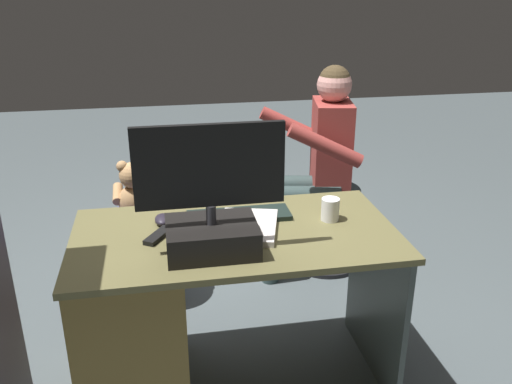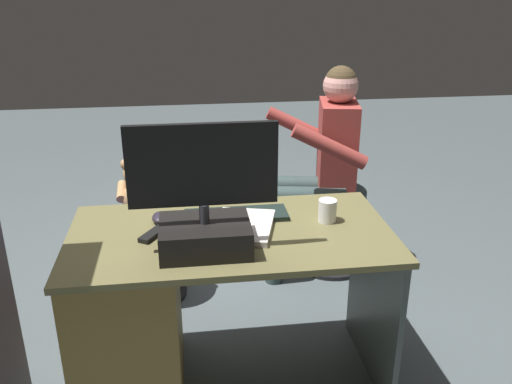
{
  "view_description": "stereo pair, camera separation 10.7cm",
  "coord_description": "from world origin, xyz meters",
  "px_view_note": "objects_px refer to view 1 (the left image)",
  "views": [
    {
      "loc": [
        0.26,
        2.28,
        1.64
      ],
      "look_at": [
        -0.15,
        0.04,
        0.73
      ],
      "focal_mm": 38.09,
      "sensor_mm": 36.0,
      "label": 1
    },
    {
      "loc": [
        0.16,
        2.29,
        1.64
      ],
      "look_at": [
        -0.15,
        0.04,
        0.73
      ],
      "focal_mm": 38.09,
      "sensor_mm": 36.0,
      "label": 2
    }
  ],
  "objects_px": {
    "teddy_bear": "(134,192)",
    "person": "(316,154)",
    "tv_remote": "(158,236)",
    "visitor_chair": "(327,219)",
    "keyboard": "(239,215)",
    "office_chair_teddy": "(139,251)",
    "desk": "(157,313)",
    "monitor": "(211,214)",
    "computer_mouse": "(162,220)",
    "cup": "(330,209)"
  },
  "relations": [
    {
      "from": "teddy_bear",
      "to": "person",
      "type": "bearing_deg",
      "value": -170.16
    },
    {
      "from": "computer_mouse",
      "to": "office_chair_teddy",
      "type": "relative_size",
      "value": 0.2
    },
    {
      "from": "office_chair_teddy",
      "to": "visitor_chair",
      "type": "bearing_deg",
      "value": -169.56
    },
    {
      "from": "cup",
      "to": "teddy_bear",
      "type": "relative_size",
      "value": 0.3
    },
    {
      "from": "keyboard",
      "to": "desk",
      "type": "bearing_deg",
      "value": 20.31
    },
    {
      "from": "computer_mouse",
      "to": "keyboard",
      "type": "bearing_deg",
      "value": -179.73
    },
    {
      "from": "monitor",
      "to": "teddy_bear",
      "type": "height_order",
      "value": "monitor"
    },
    {
      "from": "cup",
      "to": "tv_remote",
      "type": "xyz_separation_m",
      "value": [
        0.69,
        0.04,
        -0.04
      ]
    },
    {
      "from": "computer_mouse",
      "to": "tv_remote",
      "type": "xyz_separation_m",
      "value": [
        0.02,
        0.12,
        -0.01
      ]
    },
    {
      "from": "office_chair_teddy",
      "to": "teddy_bear",
      "type": "xyz_separation_m",
      "value": [
        0.0,
        -0.01,
        0.33
      ]
    },
    {
      "from": "office_chair_teddy",
      "to": "person",
      "type": "height_order",
      "value": "person"
    },
    {
      "from": "visitor_chair",
      "to": "person",
      "type": "bearing_deg",
      "value": 10.44
    },
    {
      "from": "desk",
      "to": "keyboard",
      "type": "height_order",
      "value": "keyboard"
    },
    {
      "from": "desk",
      "to": "office_chair_teddy",
      "type": "bearing_deg",
      "value": -83.11
    },
    {
      "from": "monitor",
      "to": "visitor_chair",
      "type": "bearing_deg",
      "value": -126.45
    },
    {
      "from": "monitor",
      "to": "office_chair_teddy",
      "type": "bearing_deg",
      "value": -70.46
    },
    {
      "from": "computer_mouse",
      "to": "tv_remote",
      "type": "bearing_deg",
      "value": 81.75
    },
    {
      "from": "cup",
      "to": "teddy_bear",
      "type": "xyz_separation_m",
      "value": [
        0.81,
        -0.7,
        -0.14
      ]
    },
    {
      "from": "office_chair_teddy",
      "to": "computer_mouse",
      "type": "bearing_deg",
      "value": 102.53
    },
    {
      "from": "keyboard",
      "to": "office_chair_teddy",
      "type": "relative_size",
      "value": 0.88
    },
    {
      "from": "monitor",
      "to": "office_chair_teddy",
      "type": "xyz_separation_m",
      "value": [
        0.31,
        -0.87,
        -0.57
      ]
    },
    {
      "from": "office_chair_teddy",
      "to": "person",
      "type": "distance_m",
      "value": 1.11
    },
    {
      "from": "person",
      "to": "teddy_bear",
      "type": "bearing_deg",
      "value": 9.84
    },
    {
      "from": "keyboard",
      "to": "computer_mouse",
      "type": "relative_size",
      "value": 4.38
    },
    {
      "from": "visitor_chair",
      "to": "cup",
      "type": "bearing_deg",
      "value": 72.0
    },
    {
      "from": "keyboard",
      "to": "teddy_bear",
      "type": "xyz_separation_m",
      "value": [
        0.45,
        -0.62,
        -0.11
      ]
    },
    {
      "from": "office_chair_teddy",
      "to": "teddy_bear",
      "type": "distance_m",
      "value": 0.33
    },
    {
      "from": "teddy_bear",
      "to": "visitor_chair",
      "type": "height_order",
      "value": "teddy_bear"
    },
    {
      "from": "monitor",
      "to": "computer_mouse",
      "type": "distance_m",
      "value": 0.33
    },
    {
      "from": "tv_remote",
      "to": "cup",
      "type": "bearing_deg",
      "value": -144.84
    },
    {
      "from": "keyboard",
      "to": "cup",
      "type": "xyz_separation_m",
      "value": [
        -0.36,
        0.09,
        0.04
      ]
    },
    {
      "from": "cup",
      "to": "tv_remote",
      "type": "height_order",
      "value": "cup"
    },
    {
      "from": "person",
      "to": "cup",
      "type": "bearing_deg",
      "value": 77.2
    },
    {
      "from": "tv_remote",
      "to": "monitor",
      "type": "bearing_deg",
      "value": 176.54
    },
    {
      "from": "desk",
      "to": "cup",
      "type": "distance_m",
      "value": 0.81
    },
    {
      "from": "person",
      "to": "monitor",
      "type": "bearing_deg",
      "value": 56.43
    },
    {
      "from": "computer_mouse",
      "to": "office_chair_teddy",
      "type": "height_order",
      "value": "computer_mouse"
    },
    {
      "from": "keyboard",
      "to": "computer_mouse",
      "type": "distance_m",
      "value": 0.31
    },
    {
      "from": "monitor",
      "to": "keyboard",
      "type": "distance_m",
      "value": 0.32
    },
    {
      "from": "cup",
      "to": "office_chair_teddy",
      "type": "xyz_separation_m",
      "value": [
        0.81,
        -0.69,
        -0.48
      ]
    },
    {
      "from": "desk",
      "to": "office_chair_teddy",
      "type": "relative_size",
      "value": 2.62
    },
    {
      "from": "desk",
      "to": "person",
      "type": "relative_size",
      "value": 1.05
    },
    {
      "from": "cup",
      "to": "office_chair_teddy",
      "type": "distance_m",
      "value": 1.16
    },
    {
      "from": "teddy_bear",
      "to": "person",
      "type": "height_order",
      "value": "person"
    },
    {
      "from": "monitor",
      "to": "cup",
      "type": "height_order",
      "value": "monitor"
    },
    {
      "from": "teddy_bear",
      "to": "person",
      "type": "relative_size",
      "value": 0.26
    },
    {
      "from": "keyboard",
      "to": "cup",
      "type": "distance_m",
      "value": 0.37
    },
    {
      "from": "computer_mouse",
      "to": "desk",
      "type": "bearing_deg",
      "value": 70.67
    },
    {
      "from": "tv_remote",
      "to": "visitor_chair",
      "type": "relative_size",
      "value": 0.31
    },
    {
      "from": "desk",
      "to": "keyboard",
      "type": "relative_size",
      "value": 2.99
    }
  ]
}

